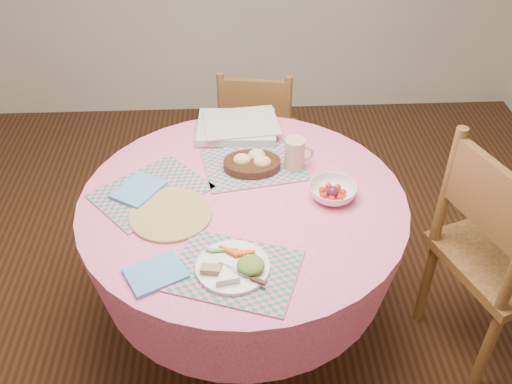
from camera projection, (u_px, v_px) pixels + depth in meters
ground at (245, 326)px, 2.61m from camera, size 4.00×4.00×0.00m
dining_table at (243, 237)px, 2.27m from camera, size 1.24×1.24×0.75m
chair_right at (498, 254)px, 2.21m from camera, size 0.59×0.60×1.03m
chair_back at (257, 135)px, 3.04m from camera, size 0.46×0.44×0.87m
placemat_front at (235, 271)px, 1.85m from camera, size 0.48×0.41×0.01m
placemat_left at (151, 191)px, 2.18m from camera, size 0.50×0.49×0.01m
placemat_back at (254, 165)px, 2.31m from camera, size 0.45×0.37×0.01m
wicker_trivet at (171, 215)px, 2.06m from camera, size 0.30×0.30×0.01m
napkin_near at (156, 273)px, 1.83m from camera, size 0.22×0.21×0.01m
napkin_far at (138, 190)px, 2.17m from camera, size 0.22×0.23×0.01m
dinner_plate at (235, 266)px, 1.84m from camera, size 0.24×0.24×0.05m
bread_bowl at (252, 162)px, 2.28m from camera, size 0.23×0.23×0.08m
latte_mug at (295, 154)px, 2.26m from camera, size 0.12×0.08×0.13m
fruit_bowl at (333, 192)px, 2.13m from camera, size 0.21×0.21×0.06m
newspaper_stack at (237, 126)px, 2.50m from camera, size 0.37×0.28×0.04m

